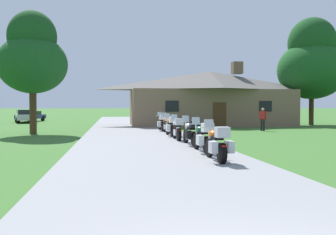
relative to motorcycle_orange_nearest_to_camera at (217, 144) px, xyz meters
name	(u,v)px	position (x,y,z in m)	size (l,w,h in m)	color
ground_plane	(138,136)	(-1.79, 11.47, -0.61)	(500.00, 500.00, 0.00)	#386628
asphalt_driveway	(140,138)	(-1.79, 9.47, -0.58)	(6.40, 80.00, 0.06)	gray
motorcycle_orange_nearest_to_camera	(217,144)	(0.00, 0.00, 0.00)	(0.73, 2.08, 1.30)	black
motorcycle_green_second_in_row	(203,138)	(0.14, 2.48, 0.00)	(0.79, 2.08, 1.30)	black
motorcycle_white_third_in_row	(191,133)	(0.22, 5.10, 0.00)	(0.80, 2.08, 1.30)	black
motorcycle_white_fourth_in_row	(177,129)	(0.00, 7.63, 0.01)	(0.66, 2.08, 1.30)	black
motorcycle_orange_fifth_in_row	(171,127)	(0.08, 10.30, 0.00)	(0.79, 2.08, 1.30)	black
motorcycle_orange_sixth_in_row	(167,124)	(0.20, 12.93, 0.01)	(0.66, 2.08, 1.30)	black
motorcycle_silver_farthest_in_row	(162,123)	(0.15, 15.08, 0.00)	(0.73, 2.08, 1.30)	black
stone_lodge	(210,98)	(5.53, 22.51, 1.94)	(15.14, 6.92, 5.86)	brown
bystander_red_shirt_near_lodge	(263,118)	(7.45, 14.69, 0.32)	(0.44, 0.40, 1.67)	black
tree_left_near	(32,56)	(-8.31, 13.76, 4.36)	(4.37, 4.37, 7.85)	#422D19
tree_right_of_lodge	(312,62)	(15.28, 22.18, 5.30)	(6.36, 6.36, 10.07)	#422D19
parked_silver_suv_far_left	(25,116)	(-12.49, 30.83, 0.17)	(3.04, 4.93, 1.40)	#ADAFB7
parked_navy_sedan_far_left	(31,116)	(-12.65, 34.52, 0.03)	(2.84, 4.53, 1.20)	navy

